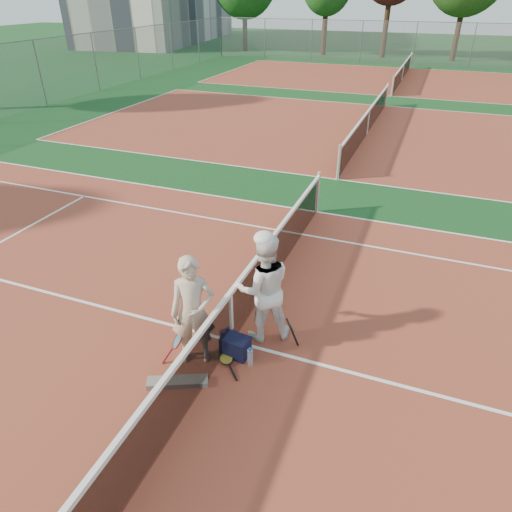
# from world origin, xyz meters

# --- Properties ---
(ground) EXTENTS (130.00, 130.00, 0.00)m
(ground) POSITION_xyz_m (0.00, 0.00, 0.00)
(ground) COLOR #103C18
(ground) RESTS_ON ground
(court_main) EXTENTS (23.77, 10.97, 0.01)m
(court_main) POSITION_xyz_m (0.00, 0.00, 0.00)
(court_main) COLOR brown
(court_main) RESTS_ON ground
(court_far_a) EXTENTS (23.77, 10.97, 0.01)m
(court_far_a) POSITION_xyz_m (0.00, 13.50, 0.00)
(court_far_a) COLOR brown
(court_far_a) RESTS_ON ground
(court_far_b) EXTENTS (23.77, 10.97, 0.01)m
(court_far_b) POSITION_xyz_m (0.00, 27.00, 0.00)
(court_far_b) COLOR brown
(court_far_b) RESTS_ON ground
(net_main) EXTENTS (0.10, 10.98, 1.02)m
(net_main) POSITION_xyz_m (0.00, 0.00, 0.51)
(net_main) COLOR black
(net_main) RESTS_ON ground
(net_far_a) EXTENTS (0.10, 10.98, 1.02)m
(net_far_a) POSITION_xyz_m (0.00, 13.50, 0.51)
(net_far_a) COLOR black
(net_far_a) RESTS_ON ground
(net_far_b) EXTENTS (0.10, 10.98, 1.02)m
(net_far_b) POSITION_xyz_m (0.00, 27.00, 0.51)
(net_far_b) COLOR black
(net_far_b) RESTS_ON ground
(fence_back) EXTENTS (32.00, 0.06, 3.00)m
(fence_back) POSITION_xyz_m (0.00, 34.00, 1.50)
(fence_back) COLOR slate
(fence_back) RESTS_ON ground
(player_a) EXTENTS (0.79, 0.69, 1.83)m
(player_a) POSITION_xyz_m (-0.37, -0.55, 0.91)
(player_a) COLOR #BFAB94
(player_a) RESTS_ON ground
(player_b) EXTENTS (1.16, 1.09, 1.89)m
(player_b) POSITION_xyz_m (0.42, 0.36, 0.95)
(player_b) COLOR white
(player_b) RESTS_ON ground
(racket_red) EXTENTS (0.45, 0.43, 0.52)m
(racket_red) POSITION_xyz_m (-0.60, -0.71, 0.26)
(racket_red) COLOR maroon
(racket_red) RESTS_ON ground
(racket_black_held) EXTENTS (0.35, 0.36, 0.57)m
(racket_black_held) POSITION_xyz_m (0.92, 0.21, 0.29)
(racket_black_held) COLOR black
(racket_black_held) RESTS_ON ground
(racket_spare) EXTENTS (0.61, 0.62, 0.09)m
(racket_spare) POSITION_xyz_m (0.10, -0.47, 0.05)
(racket_spare) COLOR black
(racket_spare) RESTS_ON ground
(sports_bag_navy) EXTENTS (0.46, 0.33, 0.34)m
(sports_bag_navy) POSITION_xyz_m (0.18, -0.27, 0.17)
(sports_bag_navy) COLOR black
(sports_bag_navy) RESTS_ON ground
(sports_bag_purple) EXTENTS (0.41, 0.37, 0.27)m
(sports_bag_purple) POSITION_xyz_m (0.04, -0.12, 0.14)
(sports_bag_purple) COLOR black
(sports_bag_purple) RESTS_ON ground
(net_cover_canvas) EXTENTS (0.90, 0.56, 0.09)m
(net_cover_canvas) POSITION_xyz_m (-0.37, -1.17, 0.05)
(net_cover_canvas) COLOR slate
(net_cover_canvas) RESTS_ON ground
(water_bottle) EXTENTS (0.09, 0.09, 0.30)m
(water_bottle) POSITION_xyz_m (0.48, -0.40, 0.15)
(water_bottle) COLOR #C9E8FF
(water_bottle) RESTS_ON ground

